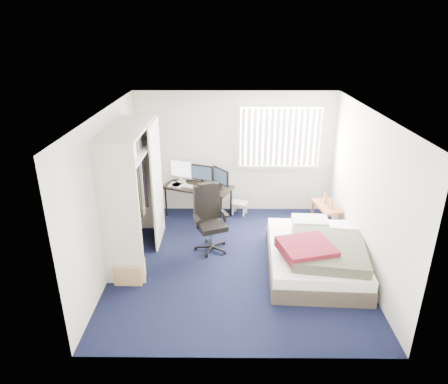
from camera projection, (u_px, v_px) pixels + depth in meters
name	position (u px, v px, depth m)	size (l,w,h in m)	color
ground	(236.00, 262.00, 6.68)	(4.20, 4.20, 0.00)	black
room_shell	(237.00, 177.00, 6.10)	(4.20, 4.20, 4.20)	silver
window_assembly	(280.00, 137.00, 7.94)	(1.72, 0.09, 1.32)	white
closet	(133.00, 180.00, 6.42)	(0.64, 1.84, 2.22)	beige
desk	(199.00, 184.00, 8.03)	(1.49, 1.10, 1.13)	black
office_chair	(210.00, 224.00, 6.94)	(0.72, 0.72, 1.18)	black
footstool	(240.00, 205.00, 8.31)	(0.39, 0.35, 0.27)	white
nightstand	(327.00, 208.00, 7.62)	(0.49, 0.77, 0.67)	brown
bed	(316.00, 255.00, 6.35)	(1.57, 2.03, 0.65)	#40362E
pine_box	(130.00, 271.00, 6.13)	(0.43, 0.32, 0.32)	#A57E52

